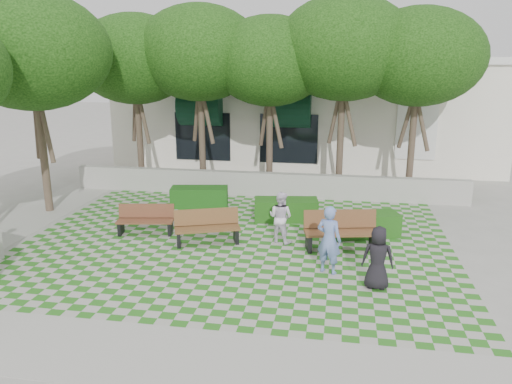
% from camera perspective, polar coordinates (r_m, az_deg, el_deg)
% --- Properties ---
extents(ground, '(90.00, 90.00, 0.00)m').
position_cam_1_polar(ground, '(13.36, -3.23, -7.36)').
color(ground, gray).
rests_on(ground, ground).
extents(lawn, '(12.00, 12.00, 0.00)m').
position_cam_1_polar(lawn, '(14.26, -2.33, -5.84)').
color(lawn, '#2B721E').
rests_on(lawn, ground).
extents(sidewalk_south, '(16.00, 2.00, 0.01)m').
position_cam_1_polar(sidewalk_south, '(9.35, -10.01, -18.09)').
color(sidewalk_south, '#9E9B93').
rests_on(sidewalk_south, ground).
extents(sidewalk_west, '(2.00, 12.00, 0.01)m').
position_cam_1_polar(sidewalk_west, '(17.21, -26.55, -3.79)').
color(sidewalk_west, '#9E9B93').
rests_on(sidewalk_west, ground).
extents(retaining_wall, '(15.00, 0.36, 0.90)m').
position_cam_1_polar(retaining_wall, '(19.02, 0.92, 0.90)').
color(retaining_wall, '#9E9B93').
rests_on(retaining_wall, ground).
extents(bench_east, '(2.10, 1.07, 1.06)m').
position_cam_1_polar(bench_east, '(13.88, 9.69, -4.44)').
color(bench_east, brown).
rests_on(bench_east, ground).
extents(bench_mid, '(1.92, 1.19, 0.96)m').
position_cam_1_polar(bench_mid, '(14.19, -5.61, -4.06)').
color(bench_mid, brown).
rests_on(bench_mid, ground).
extents(bench_west, '(1.73, 0.82, 0.87)m').
position_cam_1_polar(bench_west, '(15.25, -12.49, -3.15)').
color(bench_west, '#59311E').
rests_on(bench_west, ground).
extents(hedge_east, '(2.12, 1.35, 0.69)m').
position_cam_1_polar(hedge_east, '(15.06, 12.33, -3.68)').
color(hedge_east, '#1B4C14').
rests_on(hedge_east, ground).
extents(hedge_midright, '(2.12, 1.10, 0.71)m').
position_cam_1_polar(hedge_midright, '(16.16, 3.46, -2.03)').
color(hedge_midright, '#1A4A13').
rests_on(hedge_midright, ground).
extents(hedge_midleft, '(2.09, 1.13, 0.69)m').
position_cam_1_polar(hedge_midleft, '(17.76, -6.49, -0.56)').
color(hedge_midleft, '#164712').
rests_on(hedge_midleft, ground).
extents(person_blue, '(0.73, 0.62, 1.71)m').
position_cam_1_polar(person_blue, '(12.20, 8.34, -5.42)').
color(person_blue, '#6B83C4').
rests_on(person_blue, ground).
extents(person_dark, '(0.75, 0.52, 1.47)m').
position_cam_1_polar(person_dark, '(11.65, 13.75, -7.33)').
color(person_dark, black).
rests_on(person_dark, ground).
extents(person_white, '(0.88, 0.79, 1.49)m').
position_cam_1_polar(person_white, '(14.13, 2.83, -2.89)').
color(person_white, white).
rests_on(person_white, ground).
extents(tree_row, '(17.70, 13.40, 7.41)m').
position_cam_1_polar(tree_row, '(18.59, -5.03, 15.24)').
color(tree_row, '#47382B').
rests_on(tree_row, ground).
extents(building, '(18.00, 8.92, 5.15)m').
position_cam_1_polar(building, '(26.30, 5.66, 9.32)').
color(building, white).
rests_on(building, ground).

